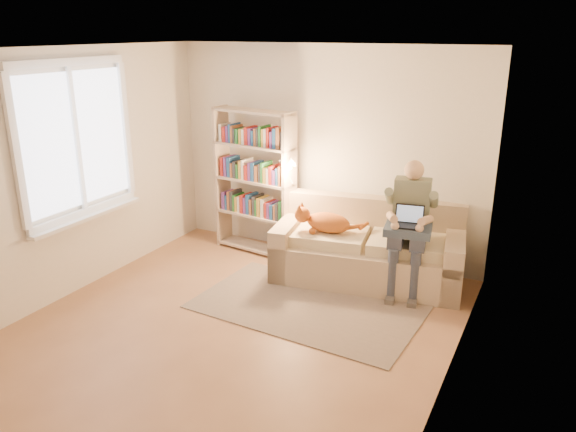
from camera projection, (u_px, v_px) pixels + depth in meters
The scene contains 14 objects.
floor at pixel (230, 331), 5.39m from camera, with size 4.50×4.50×0.00m, color #926342.
ceiling at pixel (220, 49), 4.56m from camera, with size 4.00×4.50×0.02m, color white.
wall_left at pixel (63, 176), 5.83m from camera, with size 0.02×4.50×2.60m, color silver.
wall_right at pixel (456, 238), 4.12m from camera, with size 0.02×4.50×2.60m, color silver.
wall_back at pixel (325, 154), 6.88m from camera, with size 4.00×0.02×2.60m, color silver.
wall_front at pixel (2, 310), 3.07m from camera, with size 4.00×0.02×2.60m, color silver.
window at pixel (81, 166), 5.95m from camera, with size 0.12×1.52×1.69m.
sofa at pixel (368, 252), 6.43m from camera, with size 2.22×1.28×0.89m.
person at pixel (410, 219), 6.01m from camera, with size 0.47×0.67×1.44m.
cat at pixel (323, 221), 6.34m from camera, with size 0.75×0.36×0.28m.
blanket at pixel (406, 229), 5.92m from camera, with size 0.48×0.39×0.09m, color #2C3B4E.
laptop at pixel (407, 220), 5.90m from camera, with size 0.34×0.30×0.26m.
bookshelf at pixel (255, 175), 7.01m from camera, with size 1.22×0.48×1.84m.
rug at pixel (308, 306), 5.85m from camera, with size 2.29×1.35×0.01m, color #806E5D.
Camera 1 is at (2.63, -4.00, 2.76)m, focal length 35.00 mm.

